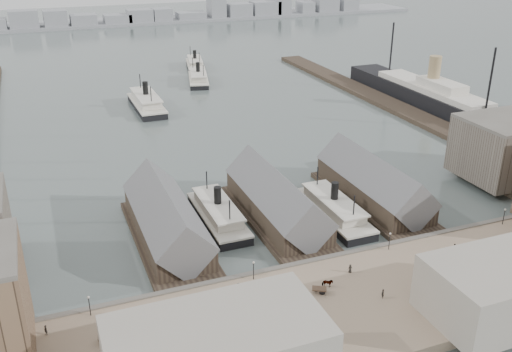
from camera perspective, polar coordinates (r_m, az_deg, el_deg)
name	(u,v)px	position (r m, az deg, el deg)	size (l,w,h in m)	color
ground	(308,255)	(121.29, 5.23, -7.88)	(900.00, 900.00, 0.00)	#4A5654
quay	(358,305)	(106.32, 10.13, -12.56)	(180.00, 30.00, 2.00)	#89735C
seawall	(320,263)	(116.78, 6.39, -8.62)	(180.00, 1.20, 2.30)	#59544C
east_wharf	(386,102)	(229.83, 12.85, 7.20)	(10.00, 180.00, 1.60)	#2D231C
ferry_shed_west	(167,222)	(125.42, -8.94, -4.52)	(14.00, 42.00, 12.60)	#2D231C
ferry_shed_center	(277,202)	(132.44, 2.07, -2.64)	(14.00, 42.00, 12.60)	#2D231C
ferry_shed_east	(373,185)	(143.89, 11.63, -0.93)	(14.00, 42.00, 12.60)	#2D231C
street_bldg_center	(500,289)	(106.43, 23.20, -10.37)	(24.00, 16.00, 10.00)	gray
lamp_post_far_w	(89,302)	(103.06, -16.36, -12.00)	(0.44, 0.44, 3.92)	black
lamp_post_near_w	(254,267)	(108.12, -0.25, -9.08)	(0.44, 0.44, 3.92)	black
lamp_post_near_e	(390,238)	(120.67, 13.23, -6.05)	(0.44, 0.44, 3.92)	black
lamp_post_far_e	(504,213)	(138.67, 23.59, -3.45)	(0.44, 0.44, 3.92)	black
far_shore	(97,20)	(432.66, -15.66, 14.80)	(500.00, 40.00, 15.72)	gray
ferry_docked_west	(218,213)	(132.91, -3.81, -3.75)	(7.95, 26.50, 9.46)	black
ferry_docked_east	(334,209)	(135.68, 7.76, -3.31)	(8.15, 27.17, 9.70)	black
ferry_open_near	(146,102)	(221.30, -10.90, 7.24)	(9.49, 31.50, 11.24)	black
ferry_open_mid	(198,78)	(258.06, -5.79, 9.76)	(14.31, 28.27, 9.68)	black
ferry_open_far	(195,64)	(286.88, -6.11, 11.11)	(12.80, 26.87, 9.23)	black
ocean_steamer	(431,96)	(229.85, 17.14, 7.63)	(13.39, 97.86, 19.57)	black
horse_cart_left	(118,334)	(98.10, -13.67, -15.10)	(4.75, 1.98, 1.56)	black
horse_cart_center	(325,285)	(107.27, 6.93, -10.77)	(4.90, 3.36, 1.70)	black
horse_cart_right	(452,268)	(117.51, 18.97, -8.74)	(4.63, 1.83, 1.49)	black
pedestrian_0	(46,330)	(102.01, -20.28, -14.25)	(0.67, 0.49, 1.83)	black
pedestrian_1	(123,352)	(94.36, -13.15, -16.77)	(0.85, 0.66, 1.74)	black
pedestrian_2	(238,287)	(105.96, -1.77, -11.06)	(1.09, 0.63, 1.69)	black
pedestrian_3	(303,330)	(96.46, 4.77, -15.10)	(1.02, 0.42, 1.74)	black
pedestrian_4	(350,269)	(112.57, 9.40, -9.12)	(0.84, 0.54, 1.71)	black
pedestrian_5	(383,294)	(106.64, 12.56, -11.41)	(0.66, 0.48, 1.80)	black
pedestrian_6	(454,247)	(124.89, 19.22, -6.74)	(0.79, 0.61, 1.62)	black
pedestrian_8	(504,238)	(131.97, 23.57, -5.72)	(1.06, 0.44, 1.81)	black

